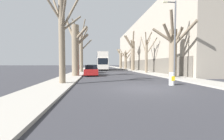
% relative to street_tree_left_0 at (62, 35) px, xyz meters
% --- Properties ---
extents(ground_plane, '(300.00, 300.00, 0.00)m').
position_rel_street_tree_left_0_xyz_m(ground_plane, '(5.46, -2.46, -3.69)').
color(ground_plane, '#333338').
extents(sidewalk_left, '(2.51, 120.00, 0.12)m').
position_rel_street_tree_left_0_xyz_m(sidewalk_left, '(-0.41, 47.54, -3.63)').
color(sidewalk_left, '#A39E93').
rests_on(sidewalk_left, ground).
extents(sidewalk_right, '(2.51, 120.00, 0.12)m').
position_rel_street_tree_left_0_xyz_m(sidewalk_right, '(11.34, 47.54, -3.63)').
color(sidewalk_right, '#A39E93').
rests_on(sidewalk_right, ground).
extents(building_facade_right, '(10.08, 46.82, 12.00)m').
position_rel_street_tree_left_0_xyz_m(building_facade_right, '(17.58, 25.86, 2.30)').
color(building_facade_right, '#9E9384').
rests_on(building_facade_right, ground).
extents(street_tree_left_0, '(2.51, 3.61, 6.66)m').
position_rel_street_tree_left_0_xyz_m(street_tree_left_0, '(0.00, 0.00, 0.00)').
color(street_tree_left_0, '#7A6B56').
rests_on(street_tree_left_0, ground).
extents(street_tree_left_1, '(3.04, 3.05, 7.07)m').
position_rel_street_tree_left_0_xyz_m(street_tree_left_1, '(0.07, 7.07, -0.30)').
color(street_tree_left_1, '#7A6B56').
rests_on(street_tree_left_1, ground).
extents(street_tree_left_2, '(3.55, 2.27, 9.42)m').
position_rel_street_tree_left_0_xyz_m(street_tree_left_2, '(-0.01, 15.82, 0.41)').
color(street_tree_left_2, '#7A6B56').
rests_on(street_tree_left_2, ground).
extents(street_tree_right_0, '(2.99, 3.83, 7.11)m').
position_rel_street_tree_left_0_xyz_m(street_tree_right_0, '(10.99, 4.12, -0.47)').
color(street_tree_right_0, '#7A6B56').
rests_on(street_tree_right_0, ground).
extents(street_tree_right_1, '(1.97, 3.79, 6.58)m').
position_rel_street_tree_left_0_xyz_m(street_tree_right_1, '(10.89, 12.42, -0.41)').
color(street_tree_right_1, '#7A6B56').
rests_on(street_tree_right_1, ground).
extents(street_tree_right_2, '(2.51, 3.03, 8.66)m').
position_rel_street_tree_left_0_xyz_m(street_tree_right_2, '(10.74, 21.45, 0.27)').
color(street_tree_right_2, '#7A6B56').
rests_on(street_tree_right_2, ground).
extents(street_tree_right_3, '(3.66, 2.35, 5.89)m').
position_rel_street_tree_left_0_xyz_m(street_tree_right_3, '(11.05, 30.10, -0.81)').
color(street_tree_right_3, '#7A6B56').
rests_on(street_tree_right_3, ground).
extents(street_tree_right_4, '(3.20, 2.91, 6.61)m').
position_rel_street_tree_left_0_xyz_m(street_tree_right_4, '(10.88, 37.91, -0.57)').
color(street_tree_right_4, '#7A6B56').
rests_on(street_tree_right_4, ground).
extents(double_decker_bus, '(2.45, 11.81, 4.32)m').
position_rel_street_tree_left_0_xyz_m(double_decker_bus, '(4.11, 26.80, -1.24)').
color(double_decker_bus, silver).
rests_on(double_decker_bus, ground).
extents(parked_car_0, '(1.74, 4.13, 1.41)m').
position_rel_street_tree_left_0_xyz_m(parked_car_0, '(1.93, 8.43, -3.02)').
color(parked_car_0, maroon).
rests_on(parked_car_0, ground).
extents(parked_car_1, '(1.88, 3.97, 1.41)m').
position_rel_street_tree_left_0_xyz_m(parked_car_1, '(1.93, 14.53, -3.02)').
color(parked_car_1, '#4C5156').
rests_on(parked_car_1, ground).
extents(lamp_post, '(1.40, 0.20, 7.86)m').
position_rel_street_tree_left_0_xyz_m(lamp_post, '(10.36, 2.78, 0.70)').
color(lamp_post, '#4C4F54').
rests_on(lamp_post, ground).
extents(traffic_bollard, '(0.39, 0.40, 0.93)m').
position_rel_street_tree_left_0_xyz_m(traffic_bollard, '(8.02, -1.25, -3.23)').
color(traffic_bollard, white).
rests_on(traffic_bollard, ground).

